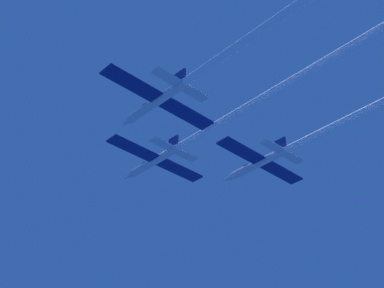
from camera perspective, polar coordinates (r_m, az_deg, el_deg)
jet_lead at (r=76.79m, az=4.15°, el=2.93°), size 18.07×58.25×2.99m
jet_left_wing at (r=65.03m, az=5.48°, el=10.62°), size 18.07×55.86×2.99m
jet_right_wing at (r=78.56m, az=16.75°, el=2.87°), size 18.07×60.02×2.99m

